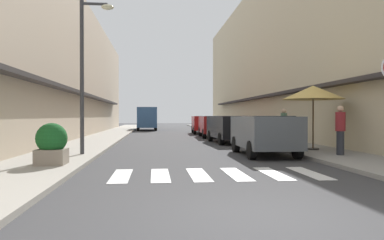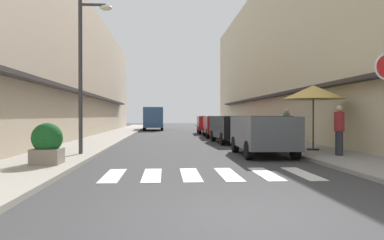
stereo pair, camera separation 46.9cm
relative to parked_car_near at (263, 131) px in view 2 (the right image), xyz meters
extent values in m
plane|color=#38383A|center=(-2.50, 11.03, -0.92)|extent=(108.06, 108.06, 0.00)
cube|color=#9E998E|center=(-7.33, 11.03, -0.86)|extent=(2.58, 68.77, 0.12)
cube|color=gray|center=(2.34, 11.03, -0.86)|extent=(2.58, 68.77, 0.12)
cube|color=#C6B299|center=(-11.12, 12.49, 3.70)|extent=(5.00, 46.21, 9.23)
cube|color=#332D2D|center=(-8.37, 12.49, 1.88)|extent=(0.50, 32.35, 0.16)
cube|color=beige|center=(6.13, 12.49, 4.91)|extent=(5.00, 46.21, 11.67)
cube|color=#332D2D|center=(3.38, 12.49, 1.88)|extent=(0.50, 32.35, 0.16)
cube|color=silver|center=(-4.87, -4.36, -0.91)|extent=(0.45, 2.20, 0.01)
cube|color=silver|center=(-3.92, -4.36, -0.91)|extent=(0.45, 2.20, 0.01)
cube|color=silver|center=(-2.97, -4.36, -0.91)|extent=(0.45, 2.20, 0.01)
cube|color=silver|center=(-2.02, -4.36, -0.91)|extent=(0.45, 2.20, 0.01)
cube|color=silver|center=(-1.07, -4.36, -0.91)|extent=(0.45, 2.20, 0.01)
cube|color=silver|center=(-0.12, -4.36, -0.91)|extent=(0.45, 2.20, 0.01)
cube|color=#4C5156|center=(0.00, 0.04, -0.04)|extent=(1.79, 3.98, 1.13)
cube|color=black|center=(0.00, -0.16, 0.27)|extent=(1.49, 2.24, 0.56)
cylinder|color=black|center=(-0.78, 1.35, -0.60)|extent=(0.23, 0.64, 0.64)
cylinder|color=black|center=(0.81, 1.34, -0.60)|extent=(0.23, 0.64, 0.64)
cylinder|color=black|center=(-0.81, -1.26, -0.60)|extent=(0.23, 0.64, 0.64)
cylinder|color=black|center=(0.78, -1.28, -0.60)|extent=(0.23, 0.64, 0.64)
cube|color=black|center=(0.00, 6.45, -0.04)|extent=(1.93, 4.44, 1.13)
cube|color=black|center=(0.00, 6.24, 0.27)|extent=(1.57, 2.50, 0.56)
cylinder|color=black|center=(-0.85, 7.86, -0.60)|extent=(0.25, 0.65, 0.64)
cylinder|color=black|center=(0.73, 7.93, -0.60)|extent=(0.25, 0.65, 0.64)
cylinder|color=black|center=(-0.73, 4.98, -0.60)|extent=(0.25, 0.65, 0.64)
cylinder|color=black|center=(0.85, 5.05, -0.60)|extent=(0.25, 0.65, 0.64)
cube|color=maroon|center=(0.00, 12.05, -0.04)|extent=(1.90, 4.38, 1.13)
cube|color=black|center=(0.00, 11.83, 0.27)|extent=(1.55, 2.47, 0.56)
cylinder|color=black|center=(-0.74, 13.50, -0.60)|extent=(0.24, 0.65, 0.64)
cylinder|color=black|center=(0.84, 13.45, -0.60)|extent=(0.24, 0.65, 0.64)
cylinder|color=black|center=(-0.84, 10.65, -0.60)|extent=(0.24, 0.65, 0.64)
cylinder|color=black|center=(0.74, 10.59, -0.60)|extent=(0.24, 0.65, 0.64)
cube|color=maroon|center=(0.00, 17.58, -0.04)|extent=(1.94, 4.24, 1.13)
cube|color=black|center=(0.00, 17.37, 0.27)|extent=(1.57, 2.39, 0.56)
cylinder|color=black|center=(-0.73, 18.99, -0.60)|extent=(0.25, 0.65, 0.64)
cylinder|color=black|center=(0.86, 18.92, -0.60)|extent=(0.25, 0.65, 0.64)
cylinder|color=black|center=(-0.86, 16.24, -0.60)|extent=(0.25, 0.65, 0.64)
cylinder|color=black|center=(0.73, 16.17, -0.60)|extent=(0.25, 0.65, 0.64)
cube|color=#33598C|center=(-4.84, 25.86, 0.41)|extent=(2.08, 5.45, 2.03)
cube|color=black|center=(-4.84, 25.59, 1.17)|extent=(1.71, 3.06, 0.56)
cylinder|color=black|center=(-5.78, 27.62, -0.60)|extent=(0.24, 0.65, 0.64)
cylinder|color=black|center=(-3.99, 27.66, -0.60)|extent=(0.24, 0.65, 0.64)
cylinder|color=black|center=(-5.69, 24.05, -0.60)|extent=(0.24, 0.65, 0.64)
cylinder|color=black|center=(-3.91, 24.10, -0.60)|extent=(0.24, 0.65, 0.64)
cylinder|color=#38383D|center=(-6.62, 0.02, 1.94)|extent=(0.14, 0.14, 5.47)
cylinder|color=#38383D|center=(-6.17, 0.02, 4.52)|extent=(0.90, 0.10, 0.10)
ellipsoid|color=beige|center=(-5.72, 0.02, 4.42)|extent=(0.44, 0.28, 0.20)
cylinder|color=#262626|center=(2.27, 0.89, -0.77)|extent=(0.48, 0.48, 0.06)
cylinder|color=#4C3823|center=(2.27, 0.89, 0.34)|extent=(0.06, 0.06, 2.29)
cone|color=#D8B259|center=(2.27, 0.89, 1.49)|extent=(2.45, 2.45, 0.55)
cube|color=gray|center=(-6.91, -2.86, -0.59)|extent=(0.78, 0.78, 0.43)
sphere|color=#195623|center=(-6.91, -2.86, -0.07)|extent=(0.85, 0.85, 0.85)
cylinder|color=#282B33|center=(2.35, -1.19, -0.39)|extent=(0.26, 0.26, 0.83)
cylinder|color=maroon|center=(2.35, -1.19, 0.35)|extent=(0.34, 0.34, 0.65)
sphere|color=tan|center=(2.35, -1.19, 0.79)|extent=(0.22, 0.22, 0.22)
cylinder|color=#282B33|center=(2.84, 5.94, -0.38)|extent=(0.26, 0.26, 0.84)
cylinder|color=#4C7259|center=(2.84, 5.94, 0.37)|extent=(0.34, 0.34, 0.67)
sphere|color=tan|center=(2.84, 5.94, 0.82)|extent=(0.23, 0.23, 0.23)
camera|label=1|loc=(-4.06, -13.67, 0.55)|focal=35.34mm
camera|label=2|loc=(-3.60, -13.71, 0.55)|focal=35.34mm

